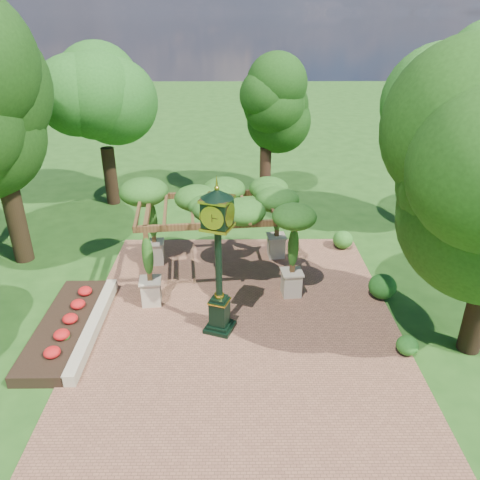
{
  "coord_description": "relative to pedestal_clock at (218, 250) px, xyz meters",
  "views": [
    {
      "loc": [
        -0.14,
        -11.52,
        9.03
      ],
      "look_at": [
        0.0,
        2.5,
        2.2
      ],
      "focal_mm": 35.0,
      "sensor_mm": 36.0,
      "label": 1
    }
  ],
  "objects": [
    {
      "name": "pergola",
      "position": [
        -0.11,
        3.21,
        0.06
      ],
      "size": [
        5.97,
        4.1,
        3.55
      ],
      "rotation": [
        0.0,
        0.0,
        0.1
      ],
      "color": "beige",
      "rests_on": "brick_plaza"
    },
    {
      "name": "shrub_mid",
      "position": [
        5.61,
        1.79,
        -2.38
      ],
      "size": [
        1.13,
        1.13,
        0.86
      ],
      "primitive_type": "ellipsoid",
      "rotation": [
        0.0,
        0.0,
        0.19
      ],
      "color": "#1B5116",
      "rests_on": "brick_plaza"
    },
    {
      "name": "flower_bed",
      "position": [
        -4.85,
        -0.03,
        -2.67
      ],
      "size": [
        1.5,
        5.0,
        0.36
      ],
      "primitive_type": "cube",
      "color": "red",
      "rests_on": "ground"
    },
    {
      "name": "tree_west_far",
      "position": [
        -5.92,
        11.05,
        2.36
      ],
      "size": [
        4.14,
        4.14,
        7.6
      ],
      "color": "#311F13",
      "rests_on": "ground"
    },
    {
      "name": "border_wall",
      "position": [
        -3.95,
        -0.03,
        -2.65
      ],
      "size": [
        0.35,
        5.0,
        0.4
      ],
      "primitive_type": "cube",
      "color": "#C6B793",
      "rests_on": "ground"
    },
    {
      "name": "shrub_front",
      "position": [
        5.49,
        -1.23,
        -2.53
      ],
      "size": [
        0.81,
        0.81,
        0.57
      ],
      "primitive_type": "ellipsoid",
      "rotation": [
        0.0,
        0.0,
        -0.36
      ],
      "color": "#22601B",
      "rests_on": "brick_plaza"
    },
    {
      "name": "sundial",
      "position": [
        0.12,
        8.37,
        -2.38
      ],
      "size": [
        0.62,
        0.62,
        1.07
      ],
      "rotation": [
        0.0,
        0.0,
        -0.05
      ],
      "color": "#999991",
      "rests_on": "ground"
    },
    {
      "name": "tree_east_far",
      "position": [
        10.13,
        7.22,
        3.69
      ],
      "size": [
        4.74,
        4.74,
        9.51
      ],
      "color": "black",
      "rests_on": "ground"
    },
    {
      "name": "ground",
      "position": [
        0.65,
        -0.53,
        -2.85
      ],
      "size": [
        120.0,
        120.0,
        0.0
      ],
      "primitive_type": "plane",
      "color": "#1E4714",
      "rests_on": "ground"
    },
    {
      "name": "shrub_back",
      "position": [
        5.03,
        5.63,
        -2.44
      ],
      "size": [
        0.88,
        0.88,
        0.75
      ],
      "primitive_type": "ellipsoid",
      "rotation": [
        0.0,
        0.0,
        -0.07
      ],
      "color": "#2B671D",
      "rests_on": "brick_plaza"
    },
    {
      "name": "pedestal_clock",
      "position": [
        0.0,
        0.0,
        0.0
      ],
      "size": [
        1.2,
        1.2,
        4.76
      ],
      "rotation": [
        0.0,
        0.0,
        -0.35
      ],
      "color": "black",
      "rests_on": "brick_plaza"
    },
    {
      "name": "brick_plaza",
      "position": [
        0.65,
        0.47,
        -2.83
      ],
      "size": [
        10.0,
        12.0,
        0.04
      ],
      "primitive_type": "cube",
      "color": "brown",
      "rests_on": "ground"
    },
    {
      "name": "tree_north",
      "position": [
        2.1,
        11.98,
        1.91
      ],
      "size": [
        3.18,
        3.18,
        6.97
      ],
      "color": "#382016",
      "rests_on": "ground"
    }
  ]
}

